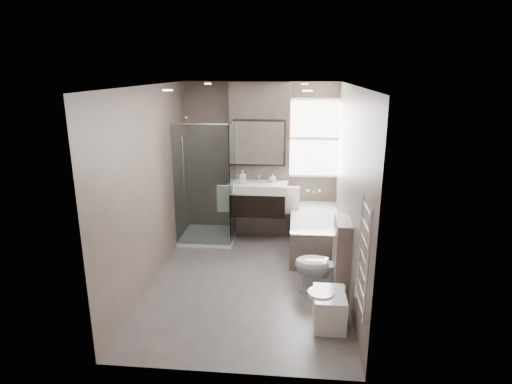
# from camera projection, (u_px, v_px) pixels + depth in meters

# --- Properties ---
(room) EXTENTS (2.70, 3.90, 2.70)m
(room) POSITION_uv_depth(u_px,v_px,m) (248.00, 189.00, 5.54)
(room) COLOR #595452
(room) RESTS_ON ground
(vanity_pier) EXTENTS (1.00, 0.25, 2.60)m
(vanity_pier) POSITION_uv_depth(u_px,v_px,m) (260.00, 161.00, 7.24)
(vanity_pier) COLOR #62554D
(vanity_pier) RESTS_ON ground
(vanity) EXTENTS (0.95, 0.47, 0.66)m
(vanity) POSITION_uv_depth(u_px,v_px,m) (258.00, 198.00, 7.06)
(vanity) COLOR black
(vanity) RESTS_ON vanity_pier
(mirror_cabinet) EXTENTS (0.86, 0.08, 0.76)m
(mirror_cabinet) POSITION_uv_depth(u_px,v_px,m) (259.00, 143.00, 6.99)
(mirror_cabinet) COLOR black
(mirror_cabinet) RESTS_ON vanity_pier
(towel_left) EXTENTS (0.24, 0.06, 0.44)m
(towel_left) POSITION_uv_depth(u_px,v_px,m) (225.00, 199.00, 7.10)
(towel_left) COLOR white
(towel_left) RESTS_ON vanity_pier
(towel_right) EXTENTS (0.24, 0.06, 0.44)m
(towel_right) POSITION_uv_depth(u_px,v_px,m) (292.00, 201.00, 7.00)
(towel_right) COLOR white
(towel_right) RESTS_ON vanity_pier
(shower_enclosure) EXTENTS (0.90, 0.90, 2.00)m
(shower_enclosure) POSITION_uv_depth(u_px,v_px,m) (213.00, 212.00, 7.12)
(shower_enclosure) COLOR white
(shower_enclosure) RESTS_ON ground
(bathtub) EXTENTS (0.75, 1.60, 0.57)m
(bathtub) POSITION_uv_depth(u_px,v_px,m) (314.00, 231.00, 6.78)
(bathtub) COLOR #62554D
(bathtub) RESTS_ON ground
(window) EXTENTS (0.98, 0.06, 1.33)m
(window) POSITION_uv_depth(u_px,v_px,m) (314.00, 138.00, 7.15)
(window) COLOR white
(window) RESTS_ON room
(toilet) EXTENTS (0.73, 0.46, 0.71)m
(toilet) POSITION_uv_depth(u_px,v_px,m) (321.00, 265.00, 5.52)
(toilet) COLOR white
(toilet) RESTS_ON ground
(cistern_box) EXTENTS (0.19, 0.55, 1.00)m
(cistern_box) POSITION_uv_depth(u_px,v_px,m) (341.00, 257.00, 5.41)
(cistern_box) COLOR #62554D
(cistern_box) RESTS_ON ground
(bidet) EXTENTS (0.42, 0.49, 0.51)m
(bidet) POSITION_uv_depth(u_px,v_px,m) (329.00, 308.00, 4.80)
(bidet) COLOR white
(bidet) RESTS_ON ground
(towel_radiator) EXTENTS (0.03, 0.49, 1.10)m
(towel_radiator) POSITION_uv_depth(u_px,v_px,m) (363.00, 257.00, 3.95)
(towel_radiator) COLOR silver
(towel_radiator) RESTS_ON room
(soap_bottle_a) EXTENTS (0.09, 0.09, 0.21)m
(soap_bottle_a) POSITION_uv_depth(u_px,v_px,m) (243.00, 177.00, 6.97)
(soap_bottle_a) COLOR white
(soap_bottle_a) RESTS_ON vanity
(soap_bottle_b) EXTENTS (0.11, 0.11, 0.14)m
(soap_bottle_b) POSITION_uv_depth(u_px,v_px,m) (273.00, 178.00, 7.03)
(soap_bottle_b) COLOR white
(soap_bottle_b) RESTS_ON vanity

